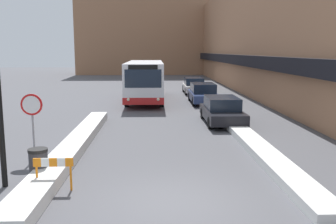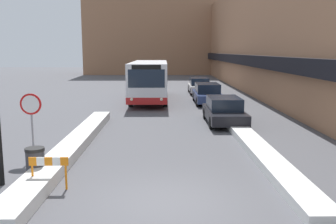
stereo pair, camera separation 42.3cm
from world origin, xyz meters
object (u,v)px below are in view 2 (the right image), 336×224
at_px(stop_sign, 31,112).
at_px(street_lamp, 3,53).
at_px(city_bus, 150,80).
at_px(parked_car_front, 224,110).
at_px(construction_barricade, 49,167).
at_px(parked_car_back, 199,86).
at_px(trash_bin, 35,163).
at_px(parked_car_middle, 207,93).

height_order(stop_sign, street_lamp, street_lamp).
bearing_deg(city_bus, parked_car_front, -65.19).
distance_m(street_lamp, construction_barricade, 3.38).
bearing_deg(city_bus, parked_car_back, 48.51).
bearing_deg(parked_car_back, construction_barricade, -105.07).
distance_m(parked_car_front, stop_sign, 10.37).
relative_size(city_bus, street_lamp, 1.75).
relative_size(city_bus, trash_bin, 11.21).
height_order(parked_car_front, parked_car_back, parked_car_back).
bearing_deg(street_lamp, stop_sign, 96.07).
xyz_separation_m(parked_car_back, street_lamp, (-7.67, -23.59, 3.08)).
bearing_deg(parked_car_back, stop_sign, -110.86).
relative_size(stop_sign, trash_bin, 2.51).
height_order(parked_car_back, trash_bin, parked_car_back).
height_order(parked_car_back, construction_barricade, parked_car_back).
distance_m(parked_car_front, trash_bin, 11.24).
distance_m(parked_car_back, construction_barricade, 24.82).
height_order(stop_sign, trash_bin, stop_sign).
distance_m(parked_car_back, street_lamp, 24.99).
bearing_deg(stop_sign, city_bus, 77.26).
bearing_deg(trash_bin, stop_sign, 110.64).
height_order(street_lamp, trash_bin, street_lamp).
relative_size(parked_car_front, construction_barricade, 4.13).
relative_size(street_lamp, trash_bin, 6.42).
height_order(parked_car_middle, street_lamp, street_lamp).
xyz_separation_m(stop_sign, construction_barricade, (1.51, -3.08, -1.06)).
bearing_deg(trash_bin, street_lamp, -128.96).
bearing_deg(parked_car_front, trash_bin, -129.67).
bearing_deg(construction_barricade, parked_car_front, 56.22).
xyz_separation_m(city_bus, construction_barricade, (-2.10, -19.05, -0.98)).
height_order(city_bus, street_lamp, street_lamp).
height_order(city_bus, stop_sign, city_bus).
xyz_separation_m(parked_car_front, trash_bin, (-7.17, -8.65, -0.23)).
bearing_deg(city_bus, stop_sign, -102.74).
distance_m(street_lamp, trash_bin, 3.41).
height_order(city_bus, construction_barricade, city_bus).
distance_m(parked_car_middle, stop_sign, 16.48).
bearing_deg(street_lamp, parked_car_middle, 65.84).
relative_size(parked_car_front, trash_bin, 4.79).
bearing_deg(parked_car_middle, parked_car_front, -90.00).
xyz_separation_m(stop_sign, trash_bin, (0.78, -2.08, -1.25)).
xyz_separation_m(city_bus, parked_car_back, (4.35, 4.92, -0.92)).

